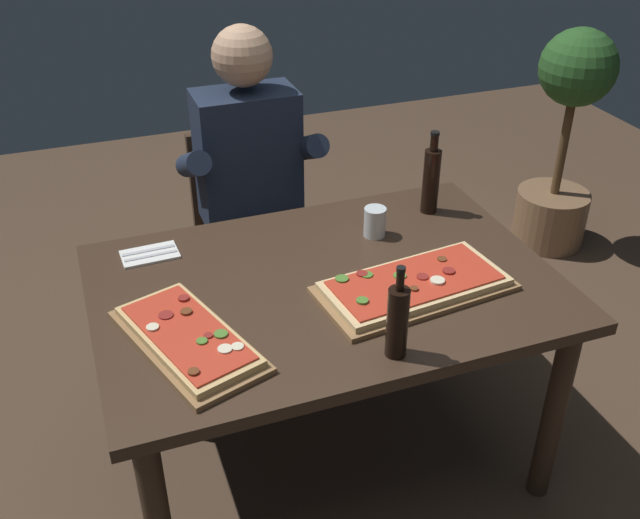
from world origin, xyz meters
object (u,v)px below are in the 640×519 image
dining_table (326,307)px  pizza_rectangular_front (415,285)px  diner_chair (247,226)px  potted_plant_corner (565,138)px  pizza_rectangular_left (188,338)px  wine_bottle_dark (397,321)px  seated_diner (252,183)px  oil_bottle_amber (431,179)px  tumbler_near_camera (375,223)px

dining_table → pizza_rectangular_front: bearing=-30.9°
diner_chair → potted_plant_corner: size_ratio=0.78×
potted_plant_corner → dining_table: bearing=-148.4°
pizza_rectangular_left → potted_plant_corner: bearing=29.0°
diner_chair → wine_bottle_dark: bearing=-86.3°
diner_chair → seated_diner: seated_diner is taller
dining_table → oil_bottle_amber: (0.51, 0.30, 0.22)m
diner_chair → tumbler_near_camera: bearing=-66.5°
pizza_rectangular_front → oil_bottle_amber: 0.53m
wine_bottle_dark → oil_bottle_amber: 0.82m
pizza_rectangular_front → diner_chair: (-0.26, 0.99, -0.27)m
wine_bottle_dark → seated_diner: 1.13m
oil_bottle_amber → diner_chair: (-0.53, 0.56, -0.38)m
pizza_rectangular_left → oil_bottle_amber: oil_bottle_amber is taller
tumbler_near_camera → diner_chair: 0.77m
potted_plant_corner → diner_chair: bearing=-174.9°
dining_table → oil_bottle_amber: 0.63m
wine_bottle_dark → diner_chair: size_ratio=0.31×
pizza_rectangular_left → seated_diner: 0.99m
wine_bottle_dark → seated_diner: size_ratio=0.20×
dining_table → pizza_rectangular_left: bearing=-161.1°
oil_bottle_amber → pizza_rectangular_left: bearing=-154.6°
pizza_rectangular_left → tumbler_near_camera: tumbler_near_camera is taller
seated_diner → pizza_rectangular_left: bearing=-115.6°
tumbler_near_camera → potted_plant_corner: size_ratio=0.09×
dining_table → potted_plant_corner: size_ratio=1.25×
wine_bottle_dark → diner_chair: bearing=93.7°
dining_table → seated_diner: seated_diner is taller
pizza_rectangular_front → diner_chair: 1.06m
wine_bottle_dark → oil_bottle_amber: (0.45, 0.69, 0.02)m
pizza_rectangular_front → seated_diner: bearing=106.5°
wine_bottle_dark → potted_plant_corner: size_ratio=0.24×
seated_diner → potted_plant_corner: bearing=9.2°
wine_bottle_dark → diner_chair: (-0.08, 1.24, -0.36)m
wine_bottle_dark → potted_plant_corner: bearing=41.3°
pizza_rectangular_front → pizza_rectangular_left: same height
pizza_rectangular_left → pizza_rectangular_front: bearing=1.4°
oil_bottle_amber → tumbler_near_camera: bearing=-160.0°
pizza_rectangular_front → pizza_rectangular_left: 0.69m
wine_bottle_dark → tumbler_near_camera: wine_bottle_dark is taller
pizza_rectangular_front → diner_chair: bearing=104.6°
dining_table → diner_chair: diner_chair is taller
wine_bottle_dark → pizza_rectangular_front: bearing=54.2°
pizza_rectangular_front → seated_diner: seated_diner is taller
oil_bottle_amber → diner_chair: bearing=133.8°
tumbler_near_camera → seated_diner: size_ratio=0.08×
pizza_rectangular_front → potted_plant_corner: 1.82m
oil_bottle_amber → tumbler_near_camera: (-0.25, -0.09, -0.08)m
pizza_rectangular_left → dining_table: bearing=18.9°
pizza_rectangular_front → tumbler_near_camera: size_ratio=5.99×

